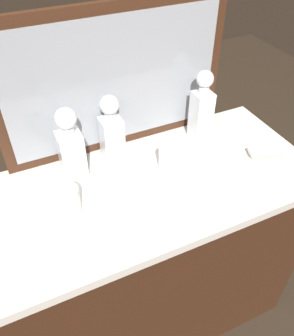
% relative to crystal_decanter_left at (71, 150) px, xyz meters
% --- Properties ---
extents(ground_plane, '(6.00, 6.00, 0.00)m').
position_rel_crystal_decanter_left_xyz_m(ground_plane, '(0.23, -0.16, -1.05)').
color(ground_plane, '#2D2319').
extents(dresser, '(1.31, 0.60, 0.93)m').
position_rel_crystal_decanter_left_xyz_m(dresser, '(0.23, -0.16, -0.58)').
color(dresser, '#381E11').
rests_on(dresser, ground_plane).
extents(dresser_mirror, '(0.91, 0.03, 0.57)m').
position_rel_crystal_decanter_left_xyz_m(dresser_mirror, '(0.23, 0.12, 0.17)').
color(dresser_mirror, '#381E11').
rests_on(dresser_mirror, dresser).
extents(crystal_decanter_left, '(0.09, 0.09, 0.29)m').
position_rel_crystal_decanter_left_xyz_m(crystal_decanter_left, '(0.00, 0.00, 0.00)').
color(crystal_decanter_left, white).
rests_on(crystal_decanter_left, dresser).
extents(crystal_decanter_center, '(0.08, 0.08, 0.27)m').
position_rel_crystal_decanter_left_xyz_m(crystal_decanter_center, '(0.17, 0.05, -0.01)').
color(crystal_decanter_center, white).
rests_on(crystal_decanter_center, dresser).
extents(crystal_decanter_front, '(0.08, 0.08, 0.31)m').
position_rel_crystal_decanter_left_xyz_m(crystal_decanter_front, '(0.55, 0.01, 0.01)').
color(crystal_decanter_front, white).
rests_on(crystal_decanter_front, dresser).
extents(crystal_tumbler_front, '(0.09, 0.09, 0.10)m').
position_rel_crystal_decanter_left_xyz_m(crystal_tumbler_front, '(-0.07, -0.17, -0.07)').
color(crystal_tumbler_front, white).
rests_on(crystal_tumbler_front, dresser).
extents(crystal_tumbler_center, '(0.08, 0.08, 0.10)m').
position_rel_crystal_decanter_left_xyz_m(crystal_tumbler_center, '(0.34, -0.11, -0.07)').
color(crystal_tumbler_center, white).
rests_on(crystal_tumbler_center, dresser).
extents(silver_brush_rear, '(0.15, 0.10, 0.02)m').
position_rel_crystal_decanter_left_xyz_m(silver_brush_rear, '(0.73, -0.21, -0.11)').
color(silver_brush_rear, '#B7A88C').
rests_on(silver_brush_rear, dresser).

